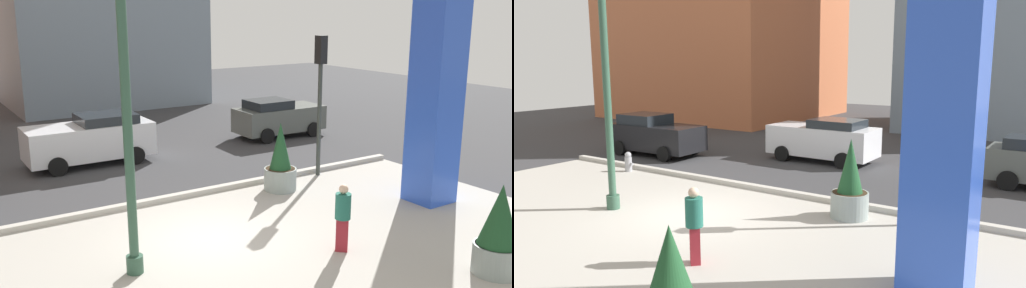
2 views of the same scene
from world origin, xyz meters
The scene contains 11 objects.
ground_plane centered at (0.00, 4.00, 0.00)m, with size 60.00×60.00×0.00m, color #38383A.
plaza_pavement centered at (0.00, -2.00, 0.00)m, with size 18.00×10.00×0.02m, color #ADA89E.
curb_strip centered at (0.00, 3.12, 0.08)m, with size 18.00×0.24×0.16m, color #B7B2A8.
lamp_post centered at (-2.19, -0.76, 3.10)m, with size 0.44×0.44×6.35m.
art_pillar_blue centered at (6.73, -1.01, 2.86)m, with size 1.12×1.12×5.73m, color blue.
potted_plant_near_right centered at (3.67, 2.16, 0.85)m, with size 1.00×1.00×2.12m.
potted_plant_curbside centered at (4.22, -4.94, 0.92)m, with size 0.97×0.97×1.99m.
traffic_light_corner centered at (5.66, 2.77, 3.13)m, with size 0.28×0.42×4.64m.
car_curb_east centered at (-0.26, 8.37, 0.91)m, with size 4.43×2.10×1.77m.
car_intersection centered at (7.92, 8.31, 0.85)m, with size 3.91×1.95×1.66m.
pedestrian_by_curb centered at (2.25, -2.30, 0.89)m, with size 0.51×0.51×1.62m.
Camera 1 is at (-6.07, -11.46, 5.52)m, focal length 39.76 mm.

